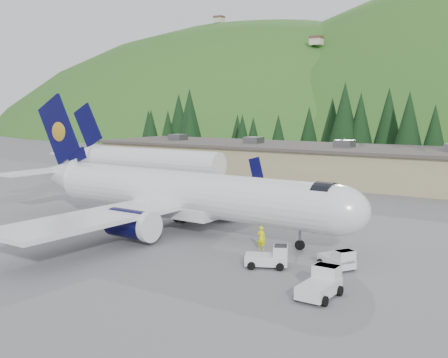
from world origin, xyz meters
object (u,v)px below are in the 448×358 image
second_airliner (139,159)px  ramp_worker (261,238)px  baggage_tug_b (339,260)px  baggage_tug_c (321,284)px  airliner (177,194)px  baggage_tug_a (270,257)px  terminal_building (312,162)px

second_airliner → ramp_worker: 41.42m
second_airliner → ramp_worker: second_airliner is taller
baggage_tug_b → baggage_tug_c: 6.00m
airliner → baggage_tug_b: bearing=-10.2°
airliner → baggage_tug_c: airliner is taller
baggage_tug_a → baggage_tug_b: 4.62m
baggage_tug_b → terminal_building: 46.44m
airliner → baggage_tug_c: (17.74, -9.56, -2.50)m
baggage_tug_a → ramp_worker: 4.58m
airliner → baggage_tug_a: airliner is taller
terminal_building → airliner: bearing=-84.1°
airliner → second_airliner: bearing=139.7°
airliner → baggage_tug_a: size_ratio=11.39×
airliner → second_airliner: airliner is taller
airliner → baggage_tug_b: (16.53, -3.68, -2.62)m
baggage_tug_a → baggage_tug_c: size_ratio=1.00×
terminal_building → baggage_tug_c: bearing=-65.5°
second_airliner → baggage_tug_a: second_airliner is taller
second_airliner → baggage_tug_c: (41.59, -31.52, -2.56)m
baggage_tug_a → terminal_building: terminal_building is taller
terminal_building → ramp_worker: size_ratio=37.38×
airliner → baggage_tug_b: 17.14m
baggage_tug_a → ramp_worker: bearing=101.9°
baggage_tug_b → baggage_tug_c: bearing=-45.7°
baggage_tug_a → terminal_building: size_ratio=0.05×
second_airliner → baggage_tug_a: (36.30, -27.82, -2.63)m
airliner → baggage_tug_b: airliner is taller
second_airliner → terminal_building: second_airliner is taller
ramp_worker → terminal_building: bearing=-72.2°
second_airliner → baggage_tug_a: bearing=-37.5°
ramp_worker → baggage_tug_c: bearing=136.4°
baggage_tug_a → baggage_tug_b: bearing=3.3°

